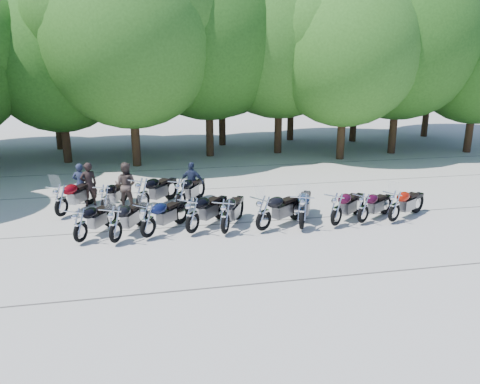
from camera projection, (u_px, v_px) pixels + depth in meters
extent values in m
plane|color=#A9A699|center=(249.00, 239.00, 14.60)|extent=(90.00, 90.00, 0.00)
cylinder|color=#3A2614|center=(65.00, 132.00, 24.89)|extent=(0.44, 0.44, 3.31)
sphere|color=#286319|center=(58.00, 60.00, 23.88)|extent=(7.31, 7.31, 7.31)
cylinder|color=#3A2614|center=(135.00, 128.00, 23.99)|extent=(0.44, 0.44, 3.93)
sphere|color=#357721|center=(129.00, 39.00, 22.78)|extent=(8.70, 8.70, 8.70)
cylinder|color=#3A2614|center=(210.00, 120.00, 26.47)|extent=(0.44, 0.44, 4.13)
sphere|color=#286319|center=(208.00, 35.00, 25.21)|extent=(9.13, 9.13, 9.13)
cylinder|color=#3A2614|center=(278.00, 118.00, 27.35)|extent=(0.44, 0.44, 4.09)
sphere|color=#357721|center=(280.00, 37.00, 26.10)|extent=(9.04, 9.04, 9.04)
cylinder|color=#3A2614|center=(342.00, 127.00, 25.71)|extent=(0.44, 0.44, 3.62)
sphere|color=#357721|center=(346.00, 51.00, 24.61)|extent=(8.00, 8.00, 8.00)
cylinder|color=#3A2614|center=(394.00, 119.00, 27.25)|extent=(0.44, 0.44, 3.98)
sphere|color=#286319|center=(401.00, 40.00, 26.04)|extent=(8.79, 8.79, 8.79)
cylinder|color=#3A2614|center=(470.00, 124.00, 27.65)|extent=(0.44, 0.44, 3.41)
sphere|color=#286319|center=(479.00, 57.00, 26.61)|extent=(7.53, 7.53, 7.53)
cylinder|color=#3A2614|center=(58.00, 121.00, 28.56)|extent=(0.44, 0.44, 3.52)
sphere|color=#357721|center=(51.00, 54.00, 27.49)|extent=(7.78, 7.78, 7.78)
cylinder|color=#3A2614|center=(134.00, 121.00, 28.91)|extent=(0.44, 0.44, 3.42)
sphere|color=#286319|center=(130.00, 57.00, 27.87)|extent=(7.56, 7.56, 7.56)
cylinder|color=#3A2614|center=(222.00, 117.00, 29.97)|extent=(0.44, 0.44, 3.56)
sphere|color=#286319|center=(221.00, 53.00, 28.88)|extent=(7.88, 7.88, 7.88)
cylinder|color=#3A2614|center=(291.00, 112.00, 31.81)|extent=(0.44, 0.44, 3.76)
sphere|color=#286319|center=(293.00, 48.00, 30.66)|extent=(8.31, 8.31, 8.31)
cylinder|color=#3A2614|center=(354.00, 114.00, 31.27)|extent=(0.44, 0.44, 3.63)
sphere|color=#357721|center=(358.00, 52.00, 30.16)|extent=(8.02, 8.02, 8.02)
cylinder|color=#3A2614|center=(427.00, 106.00, 33.15)|extent=(0.44, 0.44, 4.37)
sphere|color=#286319|center=(435.00, 34.00, 31.82)|extent=(9.67, 9.67, 9.67)
imported|color=#1E253F|center=(81.00, 184.00, 17.93)|extent=(0.62, 0.45, 1.59)
imported|color=#504039|center=(126.00, 185.00, 17.50)|extent=(1.01, 0.89, 1.73)
imported|color=#222B47|center=(192.00, 182.00, 18.15)|extent=(1.01, 0.70, 1.58)
imported|color=black|center=(89.00, 184.00, 17.65)|extent=(0.71, 0.58, 1.69)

